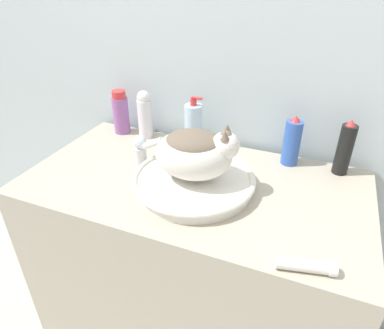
{
  "coord_description": "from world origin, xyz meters",
  "views": [
    {
      "loc": [
        0.37,
        -0.61,
        1.49
      ],
      "look_at": [
        0.01,
        0.26,
        0.93
      ],
      "focal_mm": 32.0,
      "sensor_mm": 36.0,
      "label": 1
    }
  ],
  "objects": [
    {
      "name": "wall_back",
      "position": [
        0.0,
        0.68,
        1.2
      ],
      "size": [
        8.0,
        0.05,
        2.4
      ],
      "color": "silver",
      "rests_on": "ground_plane"
    },
    {
      "name": "vanity_counter",
      "position": [
        0.0,
        0.31,
        0.42
      ],
      "size": [
        1.17,
        0.62,
        0.84
      ],
      "color": "#B2A893",
      "rests_on": "ground_plane"
    },
    {
      "name": "sink_basin",
      "position": [
        0.01,
        0.28,
        0.86
      ],
      "size": [
        0.41,
        0.41,
        0.05
      ],
      "color": "white",
      "rests_on": "vanity_counter"
    },
    {
      "name": "cat",
      "position": [
        0.02,
        0.28,
        0.97
      ],
      "size": [
        0.28,
        0.28,
        0.18
      ],
      "rotation": [
        0.0,
        0.0,
        0.15
      ],
      "color": "silver",
      "rests_on": "sink_basin"
    },
    {
      "name": "faucet",
      "position": [
        -0.21,
        0.34,
        0.91
      ],
      "size": [
        0.14,
        0.07,
        0.15
      ],
      "rotation": [
        0.0,
        0.0,
        -0.26
      ],
      "color": "silver",
      "rests_on": "vanity_counter"
    },
    {
      "name": "soap_pump_bottle",
      "position": [
        -0.1,
        0.56,
        0.93
      ],
      "size": [
        0.07,
        0.07,
        0.21
      ],
      "color": "silver",
      "rests_on": "vanity_counter"
    },
    {
      "name": "hairspray_can_black",
      "position": [
        0.47,
        0.56,
        0.94
      ],
      "size": [
        0.05,
        0.05,
        0.2
      ],
      "color": "black",
      "rests_on": "vanity_counter"
    },
    {
      "name": "spray_bottle_trigger",
      "position": [
        0.29,
        0.56,
        0.93
      ],
      "size": [
        0.06,
        0.06,
        0.19
      ],
      "color": "#335BB7",
      "rests_on": "vanity_counter"
    },
    {
      "name": "mouthwash_bottle",
      "position": [
        -0.44,
        0.56,
        0.93
      ],
      "size": [
        0.07,
        0.07,
        0.19
      ],
      "color": "#93569E",
      "rests_on": "vanity_counter"
    },
    {
      "name": "lotion_bottle_white",
      "position": [
        -0.32,
        0.56,
        0.94
      ],
      "size": [
        0.06,
        0.06,
        0.2
      ],
      "color": "silver",
      "rests_on": "vanity_counter"
    },
    {
      "name": "cream_tube",
      "position": [
        0.41,
        0.04,
        0.86
      ],
      "size": [
        0.15,
        0.06,
        0.04
      ],
      "rotation": [
        0.0,
        0.0,
        0.22
      ],
      "color": "silver",
      "rests_on": "vanity_counter"
    }
  ]
}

